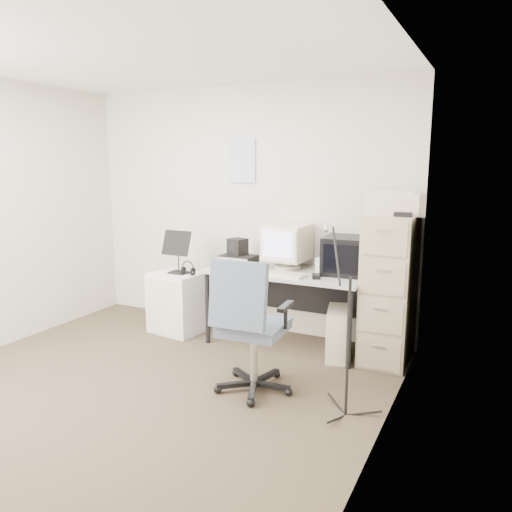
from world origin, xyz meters
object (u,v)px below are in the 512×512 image
at_px(desk, 286,308).
at_px(office_chair, 254,325).
at_px(side_cart, 177,302).
at_px(filing_cabinet, 389,289).

distance_m(desk, office_chair, 1.04).
bearing_deg(side_cart, desk, 14.57).
xyz_separation_m(filing_cabinet, desk, (-0.95, -0.03, -0.29)).
xyz_separation_m(filing_cabinet, side_cart, (-2.11, -0.19, -0.34)).
relative_size(filing_cabinet, office_chair, 1.23).
relative_size(desk, office_chair, 1.42).
distance_m(desk, side_cart, 1.17).
distance_m(filing_cabinet, side_cart, 2.14).
xyz_separation_m(office_chair, side_cart, (-1.31, 0.86, -0.22)).
bearing_deg(filing_cabinet, side_cart, -174.94).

